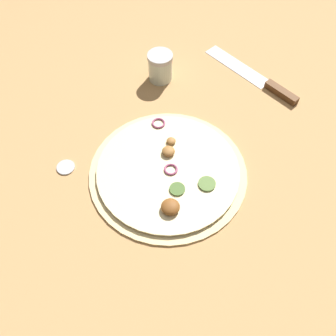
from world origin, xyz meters
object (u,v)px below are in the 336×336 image
at_px(pizza, 168,172).
at_px(loose_cap, 66,167).
at_px(spice_jar, 160,67).
at_px(knife, 264,82).

relative_size(pizza, loose_cap, 8.60).
bearing_deg(pizza, spice_jar, -76.08).
bearing_deg(loose_cap, knife, -140.64).
bearing_deg(spice_jar, knife, -174.47).
distance_m(pizza, loose_cap, 0.23).
distance_m(pizza, knife, 0.37).
bearing_deg(spice_jar, loose_cap, 64.40).
xyz_separation_m(pizza, knife, (-0.19, -0.32, -0.00)).
distance_m(knife, spice_jar, 0.27).
distance_m(knife, loose_cap, 0.54).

